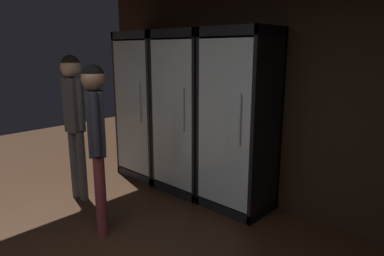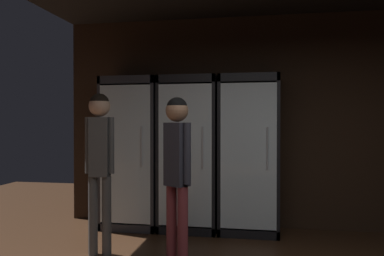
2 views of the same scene
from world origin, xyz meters
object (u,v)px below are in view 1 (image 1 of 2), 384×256
cooler_left (190,113)px  shopper_far (97,130)px  cooler_far_left (150,108)px  cooler_center (241,123)px  shopper_near (74,109)px

cooler_left → shopper_far: size_ratio=1.22×
cooler_far_left → cooler_center: bearing=-0.0°
cooler_center → shopper_near: size_ratio=1.17×
cooler_far_left → shopper_far: size_ratio=1.22×
cooler_left → cooler_center: 0.77m
shopper_near → cooler_center: bearing=36.9°
cooler_left → cooler_center: size_ratio=1.00×
shopper_near → cooler_far_left: bearing=91.0°
cooler_far_left → cooler_center: (1.53, -0.00, 0.01)m
cooler_far_left → shopper_near: (0.02, -1.14, 0.13)m
cooler_left → shopper_far: 1.40m
shopper_far → cooler_center: bearing=65.7°
cooler_far_left → shopper_far: (0.90, -1.40, 0.07)m
cooler_left → shopper_near: 1.36m
cooler_far_left → shopper_far: 1.66m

